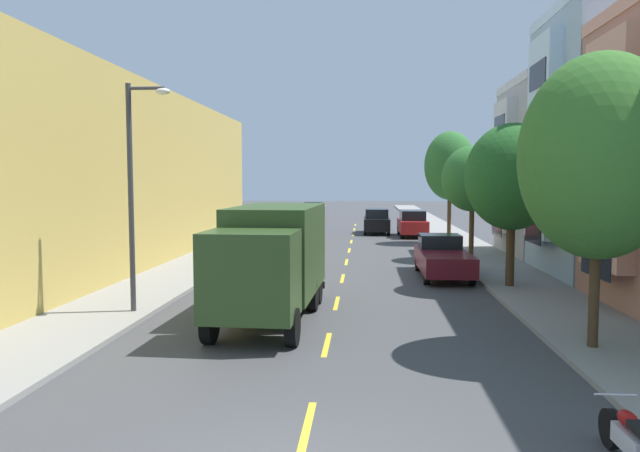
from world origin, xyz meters
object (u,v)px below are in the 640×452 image
(parked_suv_orange, at_px, (314,211))
(moving_black_sedan, at_px, (377,221))
(street_tree_nearest, at_px, (599,157))
(delivery_box_truck, at_px, (273,255))
(street_tree_second, at_px, (512,177))
(parked_pickup_sky, at_px, (304,220))
(parked_sedan_white, at_px, (277,237))
(street_tree_farthest, at_px, (450,166))
(parked_sedan_charcoal, at_px, (293,226))
(parked_pickup_burgundy, at_px, (443,258))
(street_tree_third, at_px, (473,179))
(parked_motorcycle, at_px, (632,442))
(parked_suv_red, at_px, (412,223))
(street_lamp, at_px, (135,181))

(parked_suv_orange, xyz_separation_m, moving_black_sedan, (6.13, -13.99, 0.00))
(street_tree_nearest, xyz_separation_m, delivery_box_truck, (-8.19, 2.89, -2.78))
(street_tree_second, xyz_separation_m, parked_pickup_sky, (-10.66, 26.60, -3.41))
(parked_sedan_white, distance_m, moving_black_sedan, 12.47)
(street_tree_nearest, relative_size, parked_sedan_white, 1.53)
(street_tree_farthest, relative_size, parked_sedan_charcoal, 1.59)
(parked_pickup_burgundy, height_order, parked_suv_orange, parked_suv_orange)
(parked_sedan_white, bearing_deg, parked_pickup_burgundy, -48.23)
(street_tree_second, distance_m, street_tree_third, 8.19)
(street_tree_second, distance_m, parked_pickup_sky, 28.86)
(moving_black_sedan, bearing_deg, parked_pickup_sky, 150.90)
(parked_suv_orange, bearing_deg, street_tree_second, -73.91)
(moving_black_sedan, xyz_separation_m, parked_motorcycle, (2.95, -37.34, -0.58))
(street_tree_third, distance_m, parked_pickup_burgundy, 6.74)
(parked_sedan_charcoal, height_order, parked_motorcycle, parked_sedan_charcoal)
(street_tree_farthest, relative_size, parked_suv_red, 1.49)
(street_tree_second, bearing_deg, parked_motorcycle, -96.67)
(street_tree_nearest, relative_size, delivery_box_truck, 0.95)
(street_tree_farthest, relative_size, parked_suv_orange, 1.49)
(street_tree_nearest, xyz_separation_m, parked_sedan_white, (-10.73, 20.57, -3.92))
(parked_sedan_charcoal, xyz_separation_m, parked_motorcycle, (9.14, -34.24, -0.34))
(street_tree_second, distance_m, parked_suv_orange, 38.87)
(street_tree_second, distance_m, parked_sedan_white, 16.74)
(street_tree_third, relative_size, delivery_box_truck, 0.79)
(parked_suv_red, distance_m, parked_motorcycle, 35.04)
(street_tree_nearest, relative_size, street_tree_third, 1.20)
(parked_pickup_sky, xyz_separation_m, parked_sedan_charcoal, (-0.13, -6.47, -0.08))
(parked_suv_orange, height_order, parked_motorcycle, parked_suv_orange)
(parked_pickup_sky, xyz_separation_m, moving_black_sedan, (6.06, -3.37, 0.16))
(parked_pickup_burgundy, relative_size, parked_motorcycle, 2.59)
(parked_sedan_white, distance_m, parked_motorcycle, 28.00)
(parked_pickup_sky, height_order, parked_suv_red, parked_suv_red)
(street_lamp, distance_m, delivery_box_truck, 4.71)
(parked_pickup_sky, bearing_deg, parked_suv_orange, 90.39)
(street_tree_second, height_order, parked_sedan_white, street_tree_second)
(street_tree_nearest, xyz_separation_m, parked_motorcycle, (-1.65, -5.92, -4.25))
(street_tree_farthest, distance_m, delivery_box_truck, 23.40)
(delivery_box_truck, bearing_deg, moving_black_sedan, 82.82)
(delivery_box_truck, height_order, moving_black_sedan, delivery_box_truck)
(street_tree_third, bearing_deg, parked_motorcycle, -94.23)
(street_lamp, bearing_deg, parked_pickup_burgundy, 38.34)
(street_tree_nearest, distance_m, parked_suv_orange, 46.81)
(moving_black_sedan, relative_size, parked_motorcycle, 2.34)
(street_tree_second, xyz_separation_m, street_tree_third, (-0.00, 8.19, -0.04))
(street_tree_third, distance_m, parked_sedan_charcoal, 16.45)
(street_tree_farthest, bearing_deg, street_tree_nearest, -90.00)
(street_tree_farthest, xyz_separation_m, parked_pickup_burgundy, (-2.15, -13.62, -4.24))
(street_tree_farthest, xyz_separation_m, street_lamp, (-12.35, -21.68, -0.96))
(street_tree_third, relative_size, parked_suv_red, 1.20)
(street_tree_third, distance_m, moving_black_sedan, 16.05)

